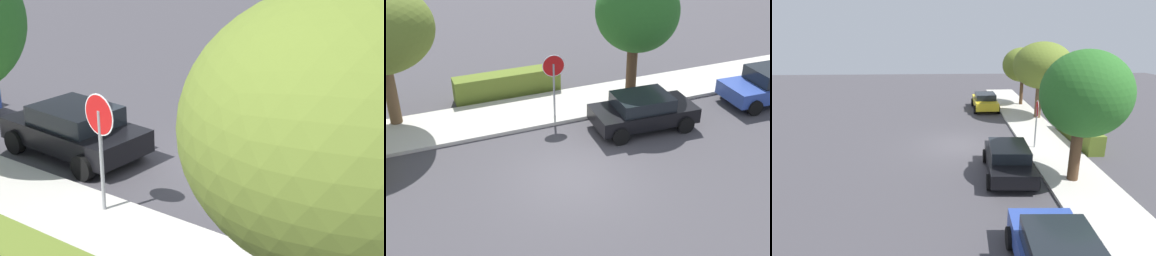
% 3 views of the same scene
% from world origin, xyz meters
% --- Properties ---
extents(ground_plane, '(60.00, 60.00, 0.00)m').
position_xyz_m(ground_plane, '(0.00, 0.00, 0.00)').
color(ground_plane, '#423F44').
extents(sidewalk_curb, '(32.00, 2.77, 0.14)m').
position_xyz_m(sidewalk_curb, '(0.00, 4.85, 0.07)').
color(sidewalk_curb, beige).
rests_on(sidewalk_curb, ground_plane).
extents(stop_sign, '(0.86, 0.13, 2.65)m').
position_xyz_m(stop_sign, '(0.85, 4.03, 1.85)').
color(stop_sign, gray).
rests_on(stop_sign, ground_plane).
extents(parked_car_black, '(3.97, 2.23, 1.35)m').
position_xyz_m(parked_car_black, '(3.69, 2.08, 0.71)').
color(parked_car_black, black).
rests_on(parked_car_black, ground_plane).
extents(parked_car_yellow, '(3.83, 1.97, 1.35)m').
position_xyz_m(parked_car_yellow, '(-7.92, 2.40, 0.70)').
color(parked_car_yellow, yellow).
rests_on(parked_car_yellow, ground_plane).
extents(street_tree_near_corner, '(4.05, 4.05, 5.38)m').
position_xyz_m(street_tree_near_corner, '(-5.04, 5.96, 3.76)').
color(street_tree_near_corner, brown).
rests_on(street_tree_near_corner, ground_plane).
extents(street_tree_mid_block, '(3.14, 3.14, 4.80)m').
position_xyz_m(street_tree_mid_block, '(-9.29, 5.53, 3.40)').
color(street_tree_mid_block, '#513823').
rests_on(street_tree_mid_block, ground_plane).
extents(street_tree_far, '(3.37, 3.37, 5.38)m').
position_xyz_m(street_tree_far, '(4.65, 4.65, 3.71)').
color(street_tree_far, '#513823').
rests_on(street_tree_far, ground_plane).
extents(front_yard_hedge, '(4.59, 0.83, 1.06)m').
position_xyz_m(front_yard_hedge, '(-0.28, 6.86, 0.53)').
color(front_yard_hedge, olive).
rests_on(front_yard_hedge, ground_plane).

